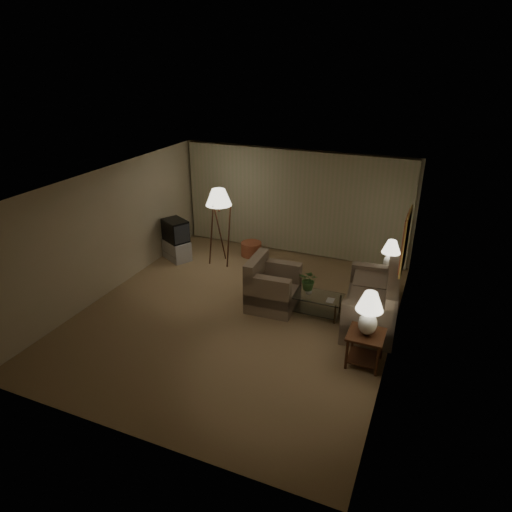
# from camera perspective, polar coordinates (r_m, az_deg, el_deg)

# --- Properties ---
(ground) EXTENTS (7.00, 7.00, 0.00)m
(ground) POSITION_cam_1_polar(r_m,az_deg,el_deg) (9.33, -2.29, -7.18)
(ground) COLOR #8A684C
(ground) RESTS_ON ground
(room_shell) EXTENTS (6.04, 7.02, 2.72)m
(room_shell) POSITION_cam_1_polar(r_m,az_deg,el_deg) (9.85, 1.37, 5.80)
(room_shell) COLOR #C5B497
(room_shell) RESTS_ON ground
(sofa) EXTENTS (2.06, 1.31, 0.83)m
(sofa) POSITION_cam_1_polar(r_m,az_deg,el_deg) (9.11, 14.10, -5.77)
(sofa) COLOR gray
(sofa) RESTS_ON ground
(armchair) EXTENTS (1.08, 1.04, 0.84)m
(armchair) POSITION_cam_1_polar(r_m,az_deg,el_deg) (9.38, 2.16, -4.04)
(armchair) COLOR gray
(armchair) RESTS_ON ground
(side_table_near) EXTENTS (0.60, 0.60, 0.60)m
(side_table_near) POSITION_cam_1_polar(r_m,az_deg,el_deg) (7.95, 13.51, -10.50)
(side_table_near) COLOR #371D0F
(side_table_near) RESTS_ON ground
(side_table_far) EXTENTS (0.48, 0.40, 0.60)m
(side_table_far) POSITION_cam_1_polar(r_m,az_deg,el_deg) (10.21, 16.10, -2.72)
(side_table_far) COLOR #371D0F
(side_table_far) RESTS_ON ground
(table_lamp_near) EXTENTS (0.45, 0.45, 0.77)m
(table_lamp_near) POSITION_cam_1_polar(r_m,az_deg,el_deg) (7.61, 13.97, -6.54)
(table_lamp_near) COLOR silver
(table_lamp_near) RESTS_ON side_table_near
(table_lamp_far) EXTENTS (0.39, 0.39, 0.68)m
(table_lamp_far) POSITION_cam_1_polar(r_m,az_deg,el_deg) (9.96, 16.50, 0.39)
(table_lamp_far) COLOR silver
(table_lamp_far) RESTS_ON side_table_far
(coffee_table) EXTENTS (1.06, 0.58, 0.41)m
(coffee_table) POSITION_cam_1_polar(r_m,az_deg,el_deg) (9.26, 7.42, -5.66)
(coffee_table) COLOR silver
(coffee_table) RESTS_ON ground
(tv_cabinet) EXTENTS (1.12, 1.07, 0.50)m
(tv_cabinet) POSITION_cam_1_polar(r_m,az_deg,el_deg) (11.76, -9.86, 0.79)
(tv_cabinet) COLOR #B1B1B4
(tv_cabinet) RESTS_ON ground
(crt_tv) EXTENTS (1.03, 1.00, 0.55)m
(crt_tv) POSITION_cam_1_polar(r_m,az_deg,el_deg) (11.57, -10.04, 3.17)
(crt_tv) COLOR black
(crt_tv) RESTS_ON tv_cabinet
(floor_lamp) EXTENTS (0.62, 0.62, 1.91)m
(floor_lamp) POSITION_cam_1_polar(r_m,az_deg,el_deg) (11.10, -4.58, 3.80)
(floor_lamp) COLOR #371D0F
(floor_lamp) RESTS_ON ground
(ottoman) EXTENTS (0.56, 0.56, 0.35)m
(ottoman) POSITION_cam_1_polar(r_m,az_deg,el_deg) (11.83, -0.59, 0.90)
(ottoman) COLOR #A55737
(ottoman) RESTS_ON ground
(vase) EXTENTS (0.17, 0.17, 0.14)m
(vase) POSITION_cam_1_polar(r_m,az_deg,el_deg) (9.19, 6.59, -4.37)
(vase) COLOR silver
(vase) RESTS_ON coffee_table
(flowers) EXTENTS (0.42, 0.37, 0.43)m
(flowers) POSITION_cam_1_polar(r_m,az_deg,el_deg) (9.06, 6.67, -2.81)
(flowers) COLOR #3F6C30
(flowers) RESTS_ON vase
(book) EXTENTS (0.15, 0.20, 0.02)m
(book) POSITION_cam_1_polar(r_m,az_deg,el_deg) (9.05, 8.82, -5.43)
(book) COLOR olive
(book) RESTS_ON coffee_table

